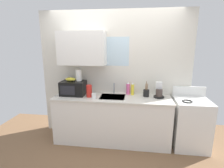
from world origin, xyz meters
name	(u,v)px	position (x,y,z in m)	size (l,w,h in m)	color
kitchen_wall_assembly	(109,70)	(-0.11, 0.31, 1.36)	(2.97, 0.42, 2.50)	silver
counter_unit	(112,119)	(0.00, 0.00, 0.46)	(2.20, 0.63, 0.90)	white
sink_faucet	(114,88)	(0.01, 0.24, 1.01)	(0.03, 0.03, 0.21)	#B2B5BA
stove_range	(190,123)	(1.44, 0.00, 0.46)	(0.60, 0.60, 1.08)	white
microwave	(73,88)	(-0.76, 0.05, 1.04)	(0.46, 0.35, 0.27)	black
banana_bunch	(70,79)	(-0.81, 0.05, 1.20)	(0.20, 0.11, 0.07)	gold
paper_towel_roll	(79,75)	(-0.66, 0.10, 1.28)	(0.11, 0.11, 0.22)	white
coffee_maker	(159,92)	(0.86, 0.11, 1.00)	(0.19, 0.21, 0.28)	black
dish_soap_bottle_pink	(128,89)	(0.29, 0.22, 1.02)	(0.07, 0.07, 0.25)	#E55999
dish_soap_bottle_yellow	(133,89)	(0.38, 0.19, 1.02)	(0.06, 0.06, 0.25)	yellow
cereal_canister	(89,91)	(-0.42, -0.05, 1.01)	(0.10, 0.10, 0.23)	red
mug_white	(94,96)	(-0.31, -0.14, 0.95)	(0.08, 0.08, 0.10)	white
utensil_crock	(146,93)	(0.63, 0.12, 0.97)	(0.11, 0.11, 0.30)	black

